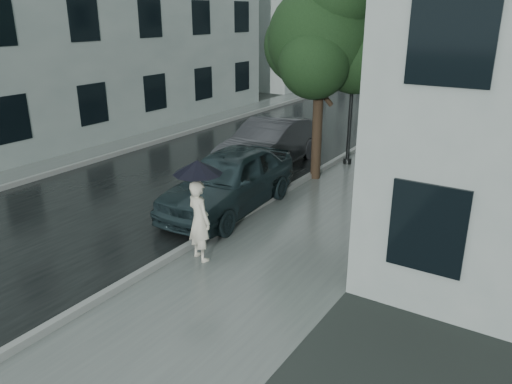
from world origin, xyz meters
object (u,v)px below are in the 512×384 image
Objects in this scene: pedestrian at (199,221)px; street_tree at (323,37)px; lamp_post at (348,79)px; car_far at (270,143)px; car_near at (229,180)px.

street_tree is at bearing -67.28° from pedestrian.
car_far is at bearing -136.64° from lamp_post.
pedestrian is 7.09m from street_tree.
pedestrian is 2.85m from car_near.
lamp_post is 1.04× the size of car_far.
car_far is at bearing -51.73° from pedestrian.
car_near is at bearing -47.53° from pedestrian.
street_tree is (-0.37, 6.25, 3.32)m from pedestrian.
car_near is (-0.83, -5.51, -2.02)m from lamp_post.
lamp_post is 1.06× the size of car_near.
car_near is 4.03m from car_far.
lamp_post reaches higher than car_near.
street_tree reaches higher than pedestrian.
street_tree is 1.32× the size of car_near.
car_near is at bearing -101.65° from street_tree.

